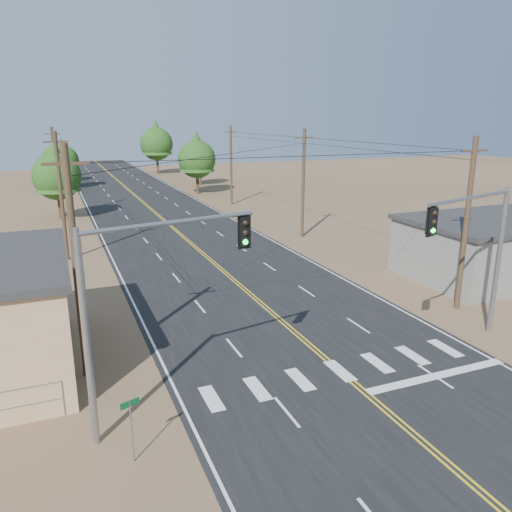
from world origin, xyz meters
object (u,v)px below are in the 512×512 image
building_right (510,247)px  street_sign (131,421)px  signal_mast_right (481,242)px  signal_mast_left (140,292)px

building_right → street_sign: 30.42m
building_right → signal_mast_right: signal_mast_right is taller
signal_mast_left → signal_mast_right: signal_mast_right is taller
signal_mast_right → street_sign: 17.71m
building_right → signal_mast_right: (-11.40, -7.90, 3.23)m
signal_mast_right → building_right: bearing=18.9°
building_right → signal_mast_right: size_ratio=1.95×
signal_mast_right → street_sign: bearing=173.3°
building_right → signal_mast_left: 29.22m
signal_mast_right → signal_mast_left: bearing=167.3°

